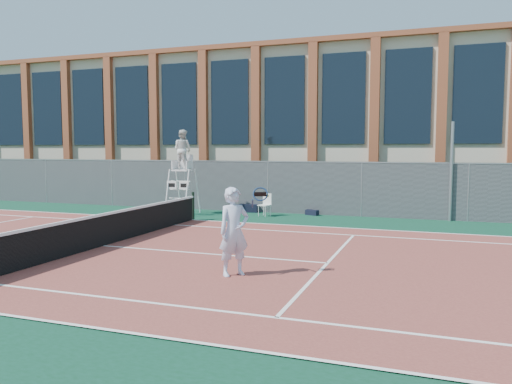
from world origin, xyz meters
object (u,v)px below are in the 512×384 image
(steel_pole, at_px, (451,172))
(plastic_chair, at_px, (266,203))
(umpire_chair, at_px, (183,152))
(tennis_player, at_px, (234,231))

(steel_pole, xyz_separation_m, plastic_chair, (-7.09, -1.02, -1.34))
(plastic_chair, bearing_deg, umpire_chair, -169.66)
(steel_pole, bearing_deg, plastic_chair, -171.83)
(plastic_chair, xyz_separation_m, tennis_player, (2.46, -9.49, 0.43))
(umpire_chair, relative_size, plastic_chair, 3.88)
(plastic_chair, bearing_deg, steel_pole, 8.17)
(umpire_chair, height_order, plastic_chair, umpire_chair)
(plastic_chair, bearing_deg, tennis_player, -75.49)
(steel_pole, bearing_deg, tennis_player, -113.81)
(umpire_chair, relative_size, tennis_player, 1.89)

